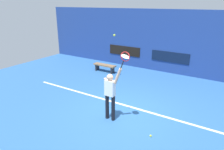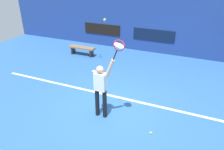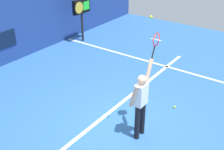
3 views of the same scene
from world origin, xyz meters
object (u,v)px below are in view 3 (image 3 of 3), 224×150
at_px(tennis_ball, 151,17).
at_px(spare_ball, 175,107).
at_px(scoreboard_clock, 81,8).
at_px(tennis_player, 141,101).
at_px(tennis_racket, 156,41).

relative_size(tennis_ball, spare_ball, 1.00).
distance_m(tennis_ball, scoreboard_clock, 6.95).
height_order(tennis_player, spare_ball, tennis_player).
xyz_separation_m(scoreboard_clock, spare_ball, (-2.55, -5.65, -1.43)).
relative_size(tennis_ball, scoreboard_clock, 0.04).
bearing_deg(tennis_player, tennis_ball, -10.53).
bearing_deg(tennis_ball, tennis_racket, 4.45).
bearing_deg(scoreboard_clock, spare_ball, -114.32).
bearing_deg(spare_ball, tennis_ball, 172.97).
bearing_deg(tennis_racket, tennis_ball, -175.55).
xyz_separation_m(tennis_player, scoreboard_clock, (4.18, 5.44, 0.46)).
xyz_separation_m(tennis_player, tennis_ball, (0.18, -0.03, 1.98)).
distance_m(tennis_ball, spare_ball, 3.30).
bearing_deg(scoreboard_clock, tennis_ball, -126.20).
bearing_deg(tennis_player, scoreboard_clock, 52.44).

